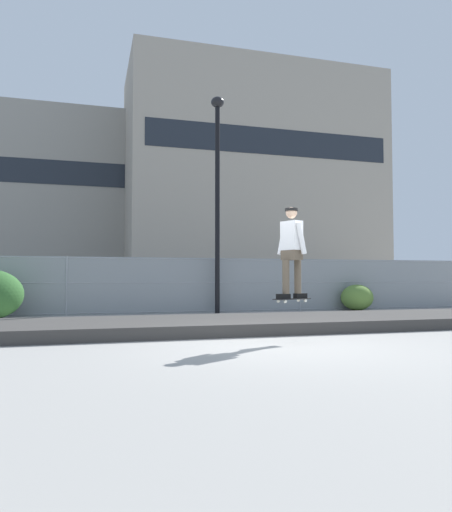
# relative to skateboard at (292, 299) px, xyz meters

# --- Properties ---
(ground_plane) EXTENTS (120.00, 120.00, 0.00)m
(ground_plane) POSITION_rel_skateboard_xyz_m (-0.33, -0.24, -0.79)
(ground_plane) COLOR gray
(gravel_berm) EXTENTS (14.31, 2.94, 0.26)m
(gravel_berm) POSITION_rel_skateboard_xyz_m (-0.33, 2.37, -0.66)
(gravel_berm) COLOR #3D3A38
(gravel_berm) RESTS_ON ground_plane
(skateboard) EXTENTS (0.82, 0.48, 0.07)m
(skateboard) POSITION_rel_skateboard_xyz_m (0.00, 0.00, 0.00)
(skateboard) COLOR black
(skater) EXTENTS (0.71, 0.62, 1.69)m
(skater) POSITION_rel_skateboard_xyz_m (0.00, 0.00, 0.97)
(skater) COLOR black
(skater) RESTS_ON skateboard
(chain_fence) EXTENTS (23.92, 0.06, 1.85)m
(chain_fence) POSITION_rel_skateboard_xyz_m (-0.33, 7.62, 0.14)
(chain_fence) COLOR gray
(chain_fence) RESTS_ON ground_plane
(street_lamp) EXTENTS (0.44, 0.44, 7.31)m
(street_lamp) POSITION_rel_skateboard_xyz_m (0.49, 7.25, 3.71)
(street_lamp) COLOR black
(street_lamp) RESTS_ON ground_plane
(parked_car_near) EXTENTS (4.51, 2.16, 1.66)m
(parked_car_near) POSITION_rel_skateboard_xyz_m (-5.09, 11.41, 0.05)
(parked_car_near) COLOR silver
(parked_car_near) RESTS_ON ground_plane
(library_building) EXTENTS (18.17, 14.21, 19.08)m
(library_building) POSITION_rel_skateboard_xyz_m (-7.32, 49.67, 8.75)
(library_building) COLOR gray
(library_building) RESTS_ON ground_plane
(office_block) EXTENTS (25.79, 12.27, 22.38)m
(office_block) POSITION_rel_skateboard_xyz_m (12.62, 39.14, 10.40)
(office_block) COLOR #9E9384
(office_block) RESTS_ON ground_plane
(shrub_right) EXTENTS (1.20, 0.98, 0.93)m
(shrub_right) POSITION_rel_skateboard_xyz_m (5.69, 7.19, -0.33)
(shrub_right) COLOR #567A33
(shrub_right) RESTS_ON ground_plane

